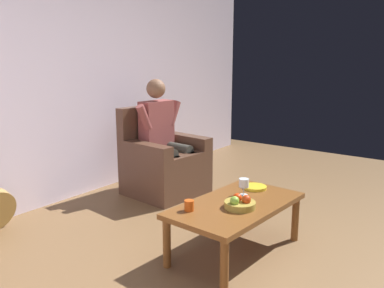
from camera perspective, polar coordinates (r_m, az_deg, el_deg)
ground_plane at (r=3.23m, az=16.44°, el=-16.63°), size 7.52×7.52×0.00m
wall_back at (r=4.54m, az=-17.17°, el=8.75°), size 6.67×0.06×2.60m
armchair at (r=4.63m, az=-4.08°, el=-2.78°), size 0.84×0.80×0.98m
person_seated at (r=4.54m, az=-4.09°, el=1.56°), size 0.66×0.58×1.29m
coffee_table at (r=3.22m, az=6.20°, el=-9.13°), size 1.16×0.69×0.42m
wine_glass_near at (r=3.34m, az=7.30°, el=-5.60°), size 0.08×0.08×0.14m
fruit_bowl at (r=3.09m, az=6.73°, el=-8.28°), size 0.24×0.24×0.11m
decorative_dish at (r=3.55m, az=8.84°, el=-6.03°), size 0.20×0.20×0.02m
candle_jar at (r=3.02m, az=-0.40°, el=-8.64°), size 0.07×0.07×0.08m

